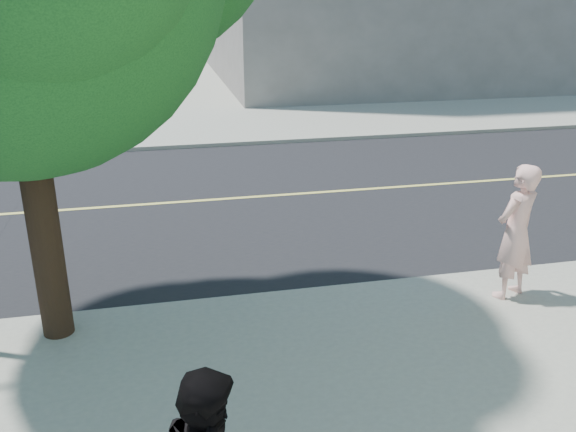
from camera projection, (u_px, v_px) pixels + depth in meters
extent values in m
plane|color=black|center=(26.00, 325.00, 8.03)|extent=(140.00, 140.00, 0.00)
cube|color=black|center=(66.00, 210.00, 12.14)|extent=(140.00, 9.00, 0.01)
cube|color=gray|center=(392.00, 76.00, 30.38)|extent=(29.00, 25.00, 0.12)
imported|color=beige|center=(516.00, 232.00, 8.22)|extent=(0.81, 0.69, 1.89)
cylinder|color=black|center=(38.00, 191.00, 6.98)|extent=(0.37, 0.37, 3.70)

